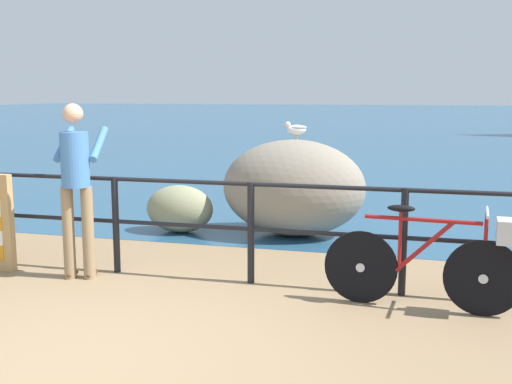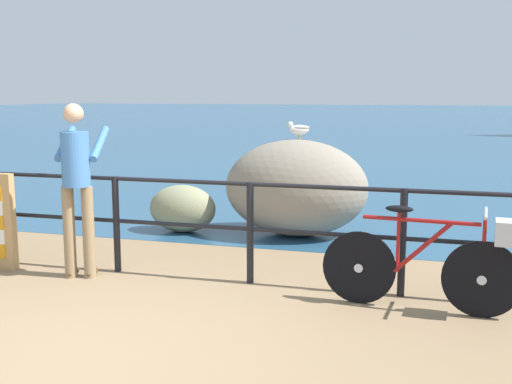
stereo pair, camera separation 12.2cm
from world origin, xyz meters
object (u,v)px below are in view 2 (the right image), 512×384
Objects in this scene: breakwater_boulder_main at (296,188)px; bicycle at (437,260)px; person_at_railing at (77,182)px; breakwater_boulder_left at (183,209)px; seagull at (299,129)px.

bicycle is at bearing -54.80° from breakwater_boulder_main.
breakwater_boulder_main is at bearing -48.55° from person_at_railing.
breakwater_boulder_left is (-1.53, -0.22, -0.32)m from breakwater_boulder_main.
breakwater_boulder_main is (-1.79, 2.54, 0.17)m from bicycle.
breakwater_boulder_main is 5.71× the size of seagull.
person_at_railing is at bearing -95.23° from breakwater_boulder_left.
person_at_railing is 3.10m from seagull.
breakwater_boulder_left is 1.92m from seagull.
bicycle is at bearing -104.69° from person_at_railing.
person_at_railing is (-3.52, 0.08, 0.53)m from bicycle.
person_at_railing is at bearing -176.83° from bicycle.
person_at_railing is at bearing 30.00° from seagull.
breakwater_boulder_main is (1.73, 2.45, -0.35)m from person_at_railing.
bicycle reaches higher than breakwater_boulder_left.
seagull is at bearing 128.78° from bicycle.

